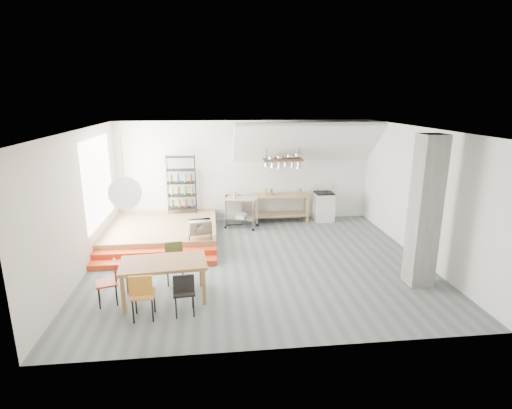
{
  "coord_description": "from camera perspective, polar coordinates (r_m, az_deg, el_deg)",
  "views": [
    {
      "loc": [
        -1.04,
        -8.99,
        3.9
      ],
      "look_at": [
        0.04,
        0.8,
        1.24
      ],
      "focal_mm": 28.0,
      "sensor_mm": 36.0,
      "label": 1
    }
  ],
  "objects": [
    {
      "name": "microwave_shelf",
      "position": [
        10.3,
        -7.97,
        -4.01
      ],
      "size": [
        0.6,
        0.4,
        0.16
      ],
      "color": "#98744C",
      "rests_on": "platform"
    },
    {
      "name": "wall_left",
      "position": [
        9.73,
        -23.78,
        0.16
      ],
      "size": [
        0.04,
        7.0,
        3.2
      ],
      "primitive_type": "cube",
      "color": "silver",
      "rests_on": "ground"
    },
    {
      "name": "paper_lantern",
      "position": [
        7.69,
        -18.2,
        1.6
      ],
      "size": [
        0.6,
        0.6,
        0.6
      ],
      "primitive_type": "sphere",
      "color": "white",
      "rests_on": "ceiling"
    },
    {
      "name": "concrete_column",
      "position": [
        8.96,
        22.97,
        -0.98
      ],
      "size": [
        0.5,
        0.5,
        3.2
      ],
      "primitive_type": "cube",
      "color": "slate",
      "rests_on": "ground"
    },
    {
      "name": "window_pane",
      "position": [
        11.09,
        -21.57,
        3.15
      ],
      "size": [
        0.02,
        2.5,
        2.2
      ],
      "primitive_type": "cube",
      "color": "white",
      "rests_on": "wall_left"
    },
    {
      "name": "ceiling",
      "position": [
        9.07,
        0.32,
        10.71
      ],
      "size": [
        8.0,
        7.0,
        0.02
      ],
      "primitive_type": "cube",
      "color": "white",
      "rests_on": "wall_back"
    },
    {
      "name": "slope_ceiling",
      "position": [
        12.3,
        7.18,
        8.71
      ],
      "size": [
        4.4,
        1.44,
        1.32
      ],
      "primitive_type": "cube",
      "rotation": [
        -0.73,
        0.0,
        0.0
      ],
      "color": "white",
      "rests_on": "wall_back"
    },
    {
      "name": "bowl",
      "position": [
        12.59,
        2.61,
        1.5
      ],
      "size": [
        0.27,
        0.27,
        0.05
      ],
      "primitive_type": "imported",
      "rotation": [
        0.0,
        0.0,
        -0.35
      ],
      "color": "silver",
      "rests_on": "kitchen_counter"
    },
    {
      "name": "wall_back",
      "position": [
        12.74,
        -1.51,
        4.73
      ],
      "size": [
        8.0,
        0.04,
        3.2
      ],
      "primitive_type": "cube",
      "color": "silver",
      "rests_on": "ground"
    },
    {
      "name": "chair_red",
      "position": [
        8.3,
        -20.12,
        -9.95
      ],
      "size": [
        0.48,
        0.48,
        0.86
      ],
      "rotation": [
        0.0,
        0.0,
        -1.3
      ],
      "color": "#B02D19",
      "rests_on": "ground"
    },
    {
      "name": "wall_right",
      "position": [
        10.56,
        22.42,
        1.39
      ],
      "size": [
        0.04,
        7.0,
        3.2
      ],
      "primitive_type": "cube",
      "color": "silver",
      "rests_on": "ground"
    },
    {
      "name": "rolling_cart",
      "position": [
        12.17,
        -2.1,
        -0.55
      ],
      "size": [
        1.08,
        0.85,
        0.95
      ],
      "rotation": [
        0.0,
        0.0,
        -0.39
      ],
      "color": "silver",
      "rests_on": "ground"
    },
    {
      "name": "chair_mustard",
      "position": [
        7.52,
        -15.94,
        -11.97
      ],
      "size": [
        0.43,
        0.43,
        0.92
      ],
      "rotation": [
        0.0,
        0.0,
        3.18
      ],
      "color": "#C67A22",
      "rests_on": "ground"
    },
    {
      "name": "step_lower",
      "position": [
        9.92,
        -14.39,
        -8.1
      ],
      "size": [
        3.0,
        0.35,
        0.13
      ],
      "primitive_type": "cube",
      "color": "red",
      "rests_on": "ground"
    },
    {
      "name": "mini_fridge",
      "position": [
        12.68,
        -3.22,
        -0.75
      ],
      "size": [
        0.51,
        0.51,
        0.87
      ],
      "primitive_type": "cube",
      "color": "black",
      "rests_on": "ground"
    },
    {
      "name": "dining_table",
      "position": [
        8.11,
        -13.07,
        -8.51
      ],
      "size": [
        1.73,
        1.08,
        0.79
      ],
      "rotation": [
        0.0,
        0.0,
        0.09
      ],
      "color": "brown",
      "rests_on": "ground"
    },
    {
      "name": "kitchen_counter",
      "position": [
        12.75,
        3.58,
        0.22
      ],
      "size": [
        1.8,
        0.6,
        0.91
      ],
      "color": "#98744C",
      "rests_on": "ground"
    },
    {
      "name": "pot_rack",
      "position": [
        12.26,
        3.99,
        6.07
      ],
      "size": [
        1.2,
        0.5,
        1.43
      ],
      "color": "#432B1B",
      "rests_on": "ceiling"
    },
    {
      "name": "chair_black",
      "position": [
        7.51,
        -10.26,
        -11.93
      ],
      "size": [
        0.43,
        0.43,
        0.86
      ],
      "rotation": [
        0.0,
        0.0,
        3.25
      ],
      "color": "black",
      "rests_on": "ground"
    },
    {
      "name": "wire_shelving",
      "position": [
        12.49,
        -10.58,
        2.99
      ],
      "size": [
        0.88,
        0.38,
        1.8
      ],
      "color": "black",
      "rests_on": "platform"
    },
    {
      "name": "step_upper",
      "position": [
        10.22,
        -14.15,
        -6.99
      ],
      "size": [
        3.0,
        0.35,
        0.27
      ],
      "primitive_type": "cube",
      "color": "red",
      "rests_on": "ground"
    },
    {
      "name": "microwave",
      "position": [
        10.25,
        -8.0,
        -3.09
      ],
      "size": [
        0.62,
        0.46,
        0.31
      ],
      "primitive_type": "imported",
      "rotation": [
        0.0,
        0.0,
        0.16
      ],
      "color": "beige",
      "rests_on": "microwave_shelf"
    },
    {
      "name": "platform",
      "position": [
        11.68,
        -13.16,
        -3.74
      ],
      "size": [
        3.0,
        3.0,
        0.4
      ],
      "primitive_type": "cube",
      "color": "#98744C",
      "rests_on": "ground"
    },
    {
      "name": "stove",
      "position": [
        13.1,
        9.61,
        -0.21
      ],
      "size": [
        0.6,
        0.6,
        1.18
      ],
      "color": "white",
      "rests_on": "ground"
    },
    {
      "name": "chair_olive",
      "position": [
        8.86,
        -11.58,
        -7.61
      ],
      "size": [
        0.44,
        0.44,
        0.87
      ],
      "rotation": [
        0.0,
        0.0,
        0.11
      ],
      "color": "brown",
      "rests_on": "ground"
    },
    {
      "name": "floor",
      "position": [
        9.85,
        0.29,
        -8.19
      ],
      "size": [
        8.0,
        8.0,
        0.0
      ],
      "primitive_type": "plane",
      "color": "#556062",
      "rests_on": "ground"
    }
  ]
}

